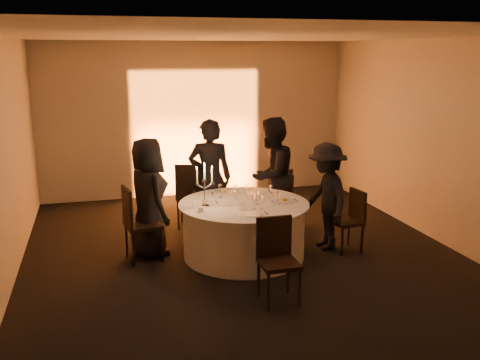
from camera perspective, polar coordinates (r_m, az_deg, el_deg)
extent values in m
plane|color=black|center=(7.60, 0.40, -8.06)|extent=(7.00, 7.00, 0.00)
plane|color=silver|center=(7.07, 0.44, 15.17)|extent=(7.00, 7.00, 0.00)
plane|color=#BCB7AE|center=(10.56, -4.76, 6.43)|extent=(7.00, 0.00, 7.00)
plane|color=#BCB7AE|center=(4.03, 14.07, -5.66)|extent=(7.00, 0.00, 7.00)
plane|color=#BCB7AE|center=(7.01, -23.91, 1.69)|extent=(0.00, 7.00, 7.00)
plane|color=#BCB7AE|center=(8.49, 20.35, 3.90)|extent=(0.00, 7.00, 7.00)
cube|color=black|center=(10.55, -4.30, -1.60)|extent=(0.25, 0.12, 0.10)
cylinder|color=black|center=(7.60, 0.40, -7.95)|extent=(0.60, 0.60, 0.03)
cylinder|color=black|center=(7.47, 0.41, -5.39)|extent=(0.20, 0.20, 0.75)
cylinder|color=white|center=(7.47, 0.41, -5.39)|extent=(1.68, 1.68, 0.75)
cylinder|color=white|center=(7.36, 0.41, -2.55)|extent=(1.80, 1.80, 0.02)
cube|color=black|center=(7.43, -10.30, -4.73)|extent=(0.53, 0.53, 0.05)
cube|color=black|center=(7.30, -11.95, -2.83)|extent=(0.12, 0.45, 0.52)
cylinder|color=black|center=(7.38, -8.36, -6.86)|extent=(0.04, 0.04, 0.49)
cylinder|color=black|center=(7.73, -9.20, -5.93)|extent=(0.04, 0.04, 0.49)
cylinder|color=black|center=(7.29, -11.31, -7.26)|extent=(0.04, 0.04, 0.49)
cylinder|color=black|center=(7.65, -12.02, -6.29)|extent=(0.04, 0.04, 0.49)
cube|color=black|center=(8.73, -5.15, -1.68)|extent=(0.59, 0.59, 0.05)
cube|color=black|center=(8.45, -5.36, -0.16)|extent=(0.46, 0.18, 0.54)
cylinder|color=black|center=(8.97, -3.68, -2.98)|extent=(0.04, 0.04, 0.50)
cylinder|color=black|center=(9.02, -6.23, -2.94)|extent=(0.04, 0.04, 0.50)
cylinder|color=black|center=(8.59, -3.93, -3.74)|extent=(0.04, 0.04, 0.50)
cylinder|color=black|center=(8.64, -6.60, -3.70)|extent=(0.04, 0.04, 0.50)
cube|color=black|center=(9.07, 3.92, -1.70)|extent=(0.53, 0.53, 0.05)
cube|color=black|center=(8.91, 4.84, -0.41)|extent=(0.34, 0.25, 0.44)
cylinder|color=black|center=(9.35, 3.69, -2.59)|extent=(0.04, 0.04, 0.41)
cylinder|color=black|center=(9.10, 2.45, -3.03)|extent=(0.04, 0.04, 0.41)
cylinder|color=black|center=(9.17, 5.34, -2.96)|extent=(0.04, 0.04, 0.41)
cylinder|color=black|center=(8.91, 4.11, -3.42)|extent=(0.04, 0.04, 0.41)
cube|color=black|center=(7.81, 11.27, -4.43)|extent=(0.43, 0.43, 0.05)
cube|color=black|center=(7.84, 12.42, -2.60)|extent=(0.09, 0.39, 0.44)
cylinder|color=black|center=(7.93, 9.53, -5.73)|extent=(0.04, 0.04, 0.41)
cylinder|color=black|center=(7.67, 10.83, -6.47)|extent=(0.04, 0.04, 0.41)
cylinder|color=black|center=(8.10, 11.54, -5.41)|extent=(0.04, 0.04, 0.41)
cylinder|color=black|center=(7.84, 12.88, -6.11)|extent=(0.04, 0.04, 0.41)
cube|color=black|center=(6.13, 4.18, -8.89)|extent=(0.42, 0.42, 0.05)
cube|color=black|center=(6.21, 3.63, -6.01)|extent=(0.42, 0.04, 0.48)
cylinder|color=black|center=(6.01, 3.05, -11.80)|extent=(0.04, 0.04, 0.45)
cylinder|color=black|center=(6.13, 6.34, -11.36)|extent=(0.04, 0.04, 0.45)
cylinder|color=black|center=(6.33, 2.01, -10.45)|extent=(0.04, 0.04, 0.45)
cylinder|color=black|center=(6.44, 5.14, -10.07)|extent=(0.04, 0.04, 0.45)
imported|color=black|center=(7.50, -9.76, -1.86)|extent=(0.75, 0.94, 1.67)
imported|color=black|center=(8.22, -3.22, 0.24)|extent=(0.75, 0.58, 1.82)
imported|color=black|center=(8.36, 3.39, 0.47)|extent=(1.12, 1.09, 1.83)
imported|color=black|center=(7.76, 9.17, -1.74)|extent=(0.58, 1.00, 1.55)
cylinder|color=white|center=(7.34, -3.80, -2.47)|extent=(0.27, 0.27, 0.01)
cube|color=#BDBCC1|center=(7.31, -5.10, -2.57)|extent=(0.01, 0.17, 0.01)
cube|color=#BDBCC1|center=(7.38, -2.50, -2.39)|extent=(0.02, 0.17, 0.01)
sphere|color=gold|center=(7.33, -3.80, -2.16)|extent=(0.07, 0.07, 0.07)
cylinder|color=white|center=(7.90, -1.78, -1.29)|extent=(0.29, 0.29, 0.01)
cube|color=#BDBCC1|center=(7.87, -2.98, -1.38)|extent=(0.02, 0.17, 0.01)
cube|color=#BDBCC1|center=(7.94, -0.59, -1.22)|extent=(0.01, 0.17, 0.01)
sphere|color=gold|center=(7.89, -1.78, -1.00)|extent=(0.07, 0.07, 0.07)
cylinder|color=white|center=(7.87, 2.07, -1.35)|extent=(0.26, 0.26, 0.01)
cube|color=#BDBCC1|center=(7.83, 0.88, -1.44)|extent=(0.02, 0.17, 0.01)
cube|color=#BDBCC1|center=(7.92, 3.24, -1.27)|extent=(0.01, 0.17, 0.01)
cylinder|color=white|center=(7.44, 4.83, -2.27)|extent=(0.28, 0.28, 0.01)
cube|color=#BDBCC1|center=(7.39, 3.59, -2.37)|extent=(0.02, 0.17, 0.01)
cube|color=#BDBCC1|center=(7.50, 6.05, -2.18)|extent=(0.01, 0.17, 0.01)
sphere|color=gold|center=(7.43, 4.83, -1.96)|extent=(0.07, 0.07, 0.07)
cylinder|color=white|center=(6.84, 1.43, -3.67)|extent=(0.24, 0.24, 0.01)
cube|color=#BDBCC1|center=(6.79, 0.06, -3.79)|extent=(0.02, 0.17, 0.01)
cube|color=#BDBCC1|center=(6.88, 2.79, -3.56)|extent=(0.02, 0.17, 0.01)
cylinder|color=white|center=(6.98, -4.19, -3.37)|extent=(0.11, 0.11, 0.01)
cylinder|color=white|center=(6.97, -4.20, -3.10)|extent=(0.07, 0.07, 0.06)
cylinder|color=silver|center=(7.20, -3.75, -2.77)|extent=(0.12, 0.12, 0.02)
sphere|color=silver|center=(7.19, -3.76, -2.33)|extent=(0.07, 0.07, 0.07)
cylinder|color=silver|center=(7.16, -3.78, -1.39)|extent=(0.02, 0.02, 0.32)
cylinder|color=silver|center=(7.11, -3.80, -0.03)|extent=(0.05, 0.05, 0.03)
cylinder|color=silver|center=(7.09, -3.81, 0.82)|extent=(0.02, 0.02, 0.21)
cone|color=#FE9B2D|center=(7.06, -3.83, 1.79)|extent=(0.02, 0.02, 0.03)
cylinder|color=silver|center=(7.12, -4.20, -0.69)|extent=(0.12, 0.02, 0.08)
cylinder|color=silver|center=(7.11, -4.61, -0.46)|extent=(0.05, 0.05, 0.03)
cylinder|color=silver|center=(7.08, -4.63, 0.39)|extent=(0.02, 0.02, 0.21)
cone|color=#FE9B2D|center=(7.05, -4.65, 1.36)|extent=(0.02, 0.02, 0.03)
cylinder|color=silver|center=(7.14, -3.38, -0.63)|extent=(0.12, 0.02, 0.08)
cylinder|color=silver|center=(7.15, -2.98, -0.35)|extent=(0.05, 0.05, 0.03)
cylinder|color=silver|center=(7.12, -2.99, 0.50)|extent=(0.02, 0.02, 0.21)
cone|color=#FE9B2D|center=(7.09, -3.00, 1.46)|extent=(0.02, 0.02, 0.03)
cylinder|color=silver|center=(7.29, 4.11, -2.63)|extent=(0.06, 0.06, 0.01)
cylinder|color=silver|center=(7.27, 4.12, -2.24)|extent=(0.01, 0.01, 0.10)
cone|color=silver|center=(7.25, 4.13, -1.56)|extent=(0.07, 0.07, 0.09)
cylinder|color=silver|center=(7.08, 1.51, -3.09)|extent=(0.06, 0.06, 0.01)
cylinder|color=silver|center=(7.07, 1.51, -2.68)|extent=(0.01, 0.01, 0.10)
cone|color=silver|center=(7.04, 1.52, -1.98)|extent=(0.07, 0.07, 0.09)
cylinder|color=silver|center=(7.63, -0.47, -1.86)|extent=(0.06, 0.06, 0.01)
cylinder|color=silver|center=(7.61, -0.47, -1.48)|extent=(0.01, 0.01, 0.10)
cone|color=silver|center=(7.59, -0.47, -0.83)|extent=(0.07, 0.07, 0.09)
cylinder|color=silver|center=(7.69, 0.70, -1.74)|extent=(0.06, 0.06, 0.01)
cylinder|color=silver|center=(7.67, 0.70, -1.36)|extent=(0.01, 0.01, 0.10)
cone|color=silver|center=(7.65, 0.70, -0.71)|extent=(0.07, 0.07, 0.09)
cylinder|color=silver|center=(7.59, 3.17, -1.97)|extent=(0.06, 0.06, 0.01)
cylinder|color=silver|center=(7.57, 3.18, -1.59)|extent=(0.01, 0.01, 0.10)
cone|color=silver|center=(7.55, 3.19, -0.93)|extent=(0.07, 0.07, 0.09)
cylinder|color=silver|center=(7.25, 3.56, -2.72)|extent=(0.06, 0.06, 0.01)
cylinder|color=silver|center=(7.23, 3.56, -2.32)|extent=(0.01, 0.01, 0.10)
cone|color=silver|center=(7.21, 3.57, -1.64)|extent=(0.07, 0.07, 0.09)
cylinder|color=silver|center=(7.63, -2.10, -1.87)|extent=(0.06, 0.06, 0.01)
cylinder|color=silver|center=(7.61, -2.11, -1.50)|extent=(0.01, 0.01, 0.10)
cone|color=silver|center=(7.59, -2.11, -0.84)|extent=(0.07, 0.07, 0.09)
cylinder|color=silver|center=(7.08, 2.31, -3.10)|extent=(0.06, 0.06, 0.01)
cylinder|color=silver|center=(7.06, 2.32, -2.70)|extent=(0.01, 0.01, 0.10)
cone|color=silver|center=(7.04, 2.32, -1.99)|extent=(0.07, 0.07, 0.09)
cylinder|color=silver|center=(7.28, 1.86, -2.63)|extent=(0.06, 0.06, 0.01)
cylinder|color=silver|center=(7.26, 1.86, -2.24)|extent=(0.01, 0.01, 0.10)
cone|color=silver|center=(7.24, 1.87, -1.55)|extent=(0.07, 0.07, 0.09)
cylinder|color=silver|center=(7.45, 1.65, -1.90)|extent=(0.07, 0.07, 0.09)
cylinder|color=silver|center=(7.04, 0.34, -2.83)|extent=(0.07, 0.07, 0.09)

